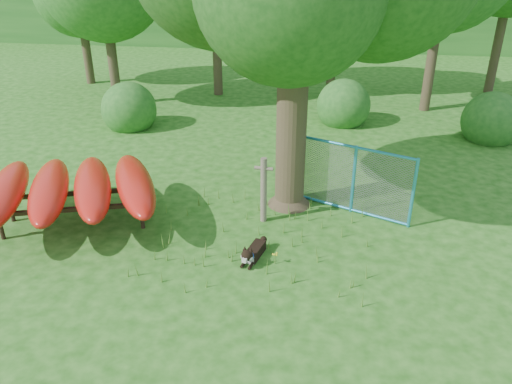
# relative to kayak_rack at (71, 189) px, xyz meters

# --- Properties ---
(ground) EXTENTS (80.00, 80.00, 0.00)m
(ground) POSITION_rel_kayak_rack_xyz_m (3.69, -1.06, -0.86)
(ground) COLOR #185010
(ground) RESTS_ON ground
(wooden_post) EXTENTS (0.40, 0.15, 1.48)m
(wooden_post) POSITION_rel_kayak_rack_xyz_m (3.96, 0.78, -0.08)
(wooden_post) COLOR brown
(wooden_post) RESTS_ON ground
(kayak_rack) EXTENTS (4.53, 4.06, 1.13)m
(kayak_rack) POSITION_rel_kayak_rack_xyz_m (0.00, 0.00, 0.00)
(kayak_rack) COLOR black
(kayak_rack) RESTS_ON ground
(husky_dog) EXTENTS (0.41, 0.95, 0.43)m
(husky_dog) POSITION_rel_kayak_rack_xyz_m (3.97, -0.77, -0.71)
(husky_dog) COLOR black
(husky_dog) RESTS_ON ground
(fence_section) EXTENTS (2.51, 1.15, 2.64)m
(fence_section) POSITION_rel_kayak_rack_xyz_m (5.86, 1.50, -0.07)
(fence_section) COLOR #2A94C7
(fence_section) RESTS_ON ground
(wildflower_clump) EXTENTS (0.11, 0.10, 0.24)m
(wildflower_clump) POSITION_rel_kayak_rack_xyz_m (4.41, -0.84, -0.67)
(wildflower_clump) COLOR #4E7F29
(wildflower_clump) RESTS_ON ground
(shrub_left) EXTENTS (1.80, 1.80, 1.80)m
(shrub_left) POSITION_rel_kayak_rack_xyz_m (-1.31, 6.44, -0.86)
(shrub_left) COLOR #1F5C1D
(shrub_left) RESTS_ON ground
(shrub_right) EXTENTS (1.80, 1.80, 1.80)m
(shrub_right) POSITION_rel_kayak_rack_xyz_m (10.19, 6.94, -0.86)
(shrub_right) COLOR #1F5C1D
(shrub_right) RESTS_ON ground
(shrub_mid) EXTENTS (1.80, 1.80, 1.80)m
(shrub_mid) POSITION_rel_kayak_rack_xyz_m (5.69, 7.94, -0.86)
(shrub_mid) COLOR #1F5C1D
(shrub_mid) RESTS_ON ground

